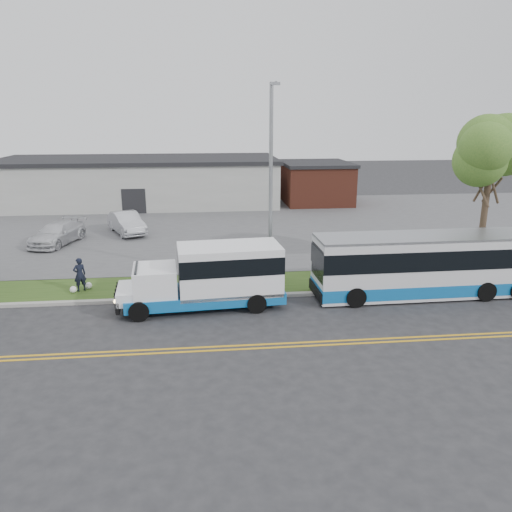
{
  "coord_description": "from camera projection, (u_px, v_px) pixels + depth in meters",
  "views": [
    {
      "loc": [
        -0.23,
        -20.56,
        8.19
      ],
      "look_at": [
        2.27,
        2.5,
        1.6
      ],
      "focal_mm": 35.0,
      "sensor_mm": 36.0,
      "label": 1
    }
  ],
  "objects": [
    {
      "name": "transit_bus",
      "position": [
        426.0,
        265.0,
        23.13
      ],
      "size": [
        10.47,
        2.66,
        2.89
      ],
      "rotation": [
        0.0,
        0.0,
        0.02
      ],
      "color": "silver",
      "rests_on": "ground"
    },
    {
      "name": "parked_car_b",
      "position": [
        57.0,
        233.0,
        32.19
      ],
      "size": [
        3.24,
        5.15,
        1.39
      ],
      "primitive_type": "imported",
      "rotation": [
        0.0,
        0.0,
        -0.29
      ],
      "color": "silver",
      "rests_on": "parking_lot"
    },
    {
      "name": "lane_line_north",
      "position": [
        213.0,
        347.0,
        18.24
      ],
      "size": [
        70.0,
        0.12,
        0.01
      ],
      "primitive_type": "cube",
      "color": "gold",
      "rests_on": "ground"
    },
    {
      "name": "grocery_bag_right",
      "position": [
        89.0,
        286.0,
        24.0
      ],
      "size": [
        0.32,
        0.32,
        0.32
      ],
      "primitive_type": "sphere",
      "color": "white",
      "rests_on": "verge"
    },
    {
      "name": "tree_east",
      "position": [
        491.0,
        156.0,
        24.55
      ],
      "size": [
        5.2,
        5.2,
        8.33
      ],
      "color": "#392D1F",
      "rests_on": "verge"
    },
    {
      "name": "pedestrian",
      "position": [
        80.0,
        274.0,
        23.55
      ],
      "size": [
        0.71,
        0.63,
        1.62
      ],
      "primitive_type": "imported",
      "rotation": [
        0.0,
        0.0,
        3.66
      ],
      "color": "black",
      "rests_on": "verge"
    },
    {
      "name": "shuttle_bus",
      "position": [
        213.0,
        275.0,
        21.72
      ],
      "size": [
        7.35,
        2.9,
        2.76
      ],
      "rotation": [
        0.0,
        0.0,
        0.08
      ],
      "color": "#0F5EA5",
      "rests_on": "ground"
    },
    {
      "name": "verge",
      "position": [
        210.0,
        285.0,
        24.68
      ],
      "size": [
        80.0,
        3.3,
        0.1
      ],
      "primitive_type": "cube",
      "color": "#2A4818",
      "rests_on": "ground"
    },
    {
      "name": "ground",
      "position": [
        211.0,
        308.0,
        21.92
      ],
      "size": [
        140.0,
        140.0,
        0.0
      ],
      "primitive_type": "plane",
      "color": "#28282B",
      "rests_on": "ground"
    },
    {
      "name": "parking_lot",
      "position": [
        206.0,
        225.0,
        38.17
      ],
      "size": [
        80.0,
        25.0,
        0.1
      ],
      "primitive_type": "cube",
      "color": "#4C4C4F",
      "rests_on": "ground"
    },
    {
      "name": "streetlight_near",
      "position": [
        271.0,
        180.0,
        23.41
      ],
      "size": [
        0.35,
        1.53,
        9.5
      ],
      "color": "gray",
      "rests_on": "verge"
    },
    {
      "name": "curb",
      "position": [
        210.0,
        298.0,
        22.96
      ],
      "size": [
        80.0,
        0.3,
        0.15
      ],
      "primitive_type": "cube",
      "color": "#9E9B93",
      "rests_on": "ground"
    },
    {
      "name": "lane_line_south",
      "position": [
        213.0,
        350.0,
        17.95
      ],
      "size": [
        70.0,
        0.12,
        0.01
      ],
      "primitive_type": "cube",
      "color": "gold",
      "rests_on": "ground"
    },
    {
      "name": "parked_car_a",
      "position": [
        127.0,
        223.0,
        35.06
      ],
      "size": [
        3.33,
        4.84,
        1.51
      ],
      "primitive_type": "imported",
      "rotation": [
        0.0,
        0.0,
        0.42
      ],
      "color": "#B7B8BF",
      "rests_on": "parking_lot"
    },
    {
      "name": "commercial_building",
      "position": [
        140.0,
        181.0,
        46.52
      ],
      "size": [
        25.4,
        10.4,
        4.35
      ],
      "color": "#9E9E99",
      "rests_on": "ground"
    },
    {
      "name": "brick_wing",
      "position": [
        315.0,
        183.0,
        47.34
      ],
      "size": [
        6.3,
        7.3,
        3.9
      ],
      "color": "brown",
      "rests_on": "ground"
    },
    {
      "name": "grocery_bag_left",
      "position": [
        73.0,
        289.0,
        23.46
      ],
      "size": [
        0.32,
        0.32,
        0.32
      ],
      "primitive_type": "sphere",
      "color": "white",
      "rests_on": "verge"
    }
  ]
}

